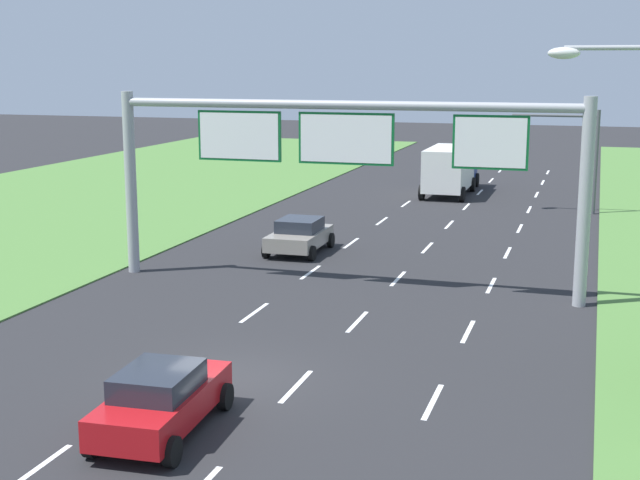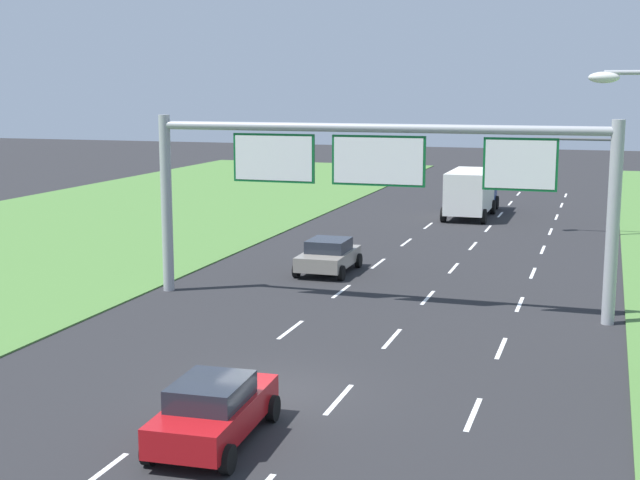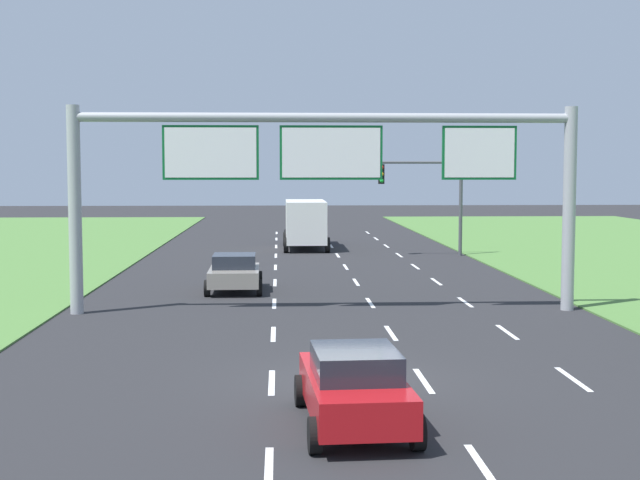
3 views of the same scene
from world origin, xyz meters
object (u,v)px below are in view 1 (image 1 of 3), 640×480
sign_gantry (342,152)px  traffic_light_mast (560,142)px  car_near_red (299,235)px  car_lead_silver (161,399)px  box_truck (451,168)px

sign_gantry → traffic_light_mast: bearing=71.1°
car_near_red → sign_gantry: sign_gantry is taller
car_lead_silver → traffic_light_mast: 33.98m
car_near_red → box_truck: size_ratio=0.50×
car_near_red → car_lead_silver: bearing=-81.4°
traffic_light_mast → sign_gantry: bearing=-108.9°
car_near_red → box_truck: box_truck is taller
box_truck → traffic_light_mast: 8.87m
car_near_red → car_lead_silver: 19.28m
sign_gantry → traffic_light_mast: 20.61m
sign_gantry → box_truck: bearing=90.0°
car_near_red → car_lead_silver: (3.20, -19.01, 0.02)m
sign_gantry → traffic_light_mast: (6.66, 19.48, -1.08)m
car_near_red → traffic_light_mast: traffic_light_mast is taller
box_truck → car_near_red: bearing=-99.9°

